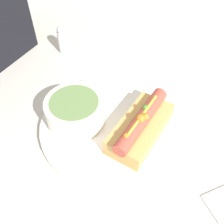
# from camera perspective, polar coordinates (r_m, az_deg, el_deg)

# --- Properties ---
(ground_plane) EXTENTS (4.00, 4.00, 0.00)m
(ground_plane) POSITION_cam_1_polar(r_m,az_deg,el_deg) (0.54, 0.00, -3.54)
(ground_plane) COLOR #BCB7AD
(dinner_plate) EXTENTS (0.29, 0.29, 0.02)m
(dinner_plate) POSITION_cam_1_polar(r_m,az_deg,el_deg) (0.53, 0.00, -2.93)
(dinner_plate) COLOR white
(dinner_plate) RESTS_ON ground_plane
(hot_dog) EXTENTS (0.16, 0.08, 0.07)m
(hot_dog) POSITION_cam_1_polar(r_m,az_deg,el_deg) (0.49, 6.34, -3.03)
(hot_dog) COLOR tan
(hot_dog) RESTS_ON dinner_plate
(soup_bowl) EXTENTS (0.11, 0.11, 0.05)m
(soup_bowl) POSITION_cam_1_polar(r_m,az_deg,el_deg) (0.51, -8.03, 0.34)
(soup_bowl) COLOR silver
(soup_bowl) RESTS_ON dinner_plate
(spoon) EXTENTS (0.04, 0.16, 0.01)m
(spoon) POSITION_cam_1_polar(r_m,az_deg,el_deg) (0.49, -7.45, -6.68)
(spoon) COLOR #B7B7BC
(spoon) RESTS_ON dinner_plate
(salt_shaker) EXTENTS (0.03, 0.03, 0.08)m
(salt_shaker) POSITION_cam_1_polar(r_m,az_deg,el_deg) (0.72, -10.69, 15.28)
(salt_shaker) COLOR silver
(salt_shaker) RESTS_ON ground_plane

